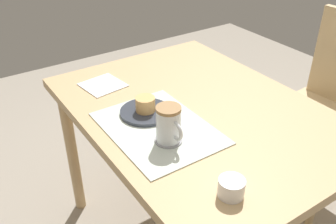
% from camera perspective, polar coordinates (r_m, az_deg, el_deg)
% --- Properties ---
extents(dining_table, '(1.08, 0.79, 0.71)m').
position_cam_1_polar(dining_table, '(1.39, 4.48, -2.27)').
color(dining_table, tan).
rests_on(dining_table, ground_plane).
extents(wooden_chair, '(0.44, 0.44, 0.91)m').
position_cam_1_polar(wooden_chair, '(1.94, 23.37, 1.25)').
color(wooden_chair, '#D1B27F').
rests_on(wooden_chair, ground_plane).
extents(placemat, '(0.42, 0.31, 0.00)m').
position_cam_1_polar(placemat, '(1.23, -1.55, -2.45)').
color(placemat, silver).
rests_on(placemat, dining_table).
extents(pastry_plate, '(0.18, 0.18, 0.01)m').
position_cam_1_polar(pastry_plate, '(1.30, -3.42, 0.02)').
color(pastry_plate, '#333842').
rests_on(pastry_plate, placemat).
extents(pastry, '(0.07, 0.07, 0.05)m').
position_cam_1_polar(pastry, '(1.29, -3.47, 1.21)').
color(pastry, '#E0A860').
rests_on(pastry, pastry_plate).
extents(coffee_coaster, '(0.09, 0.09, 0.00)m').
position_cam_1_polar(coffee_coaster, '(1.17, 0.06, -4.30)').
color(coffee_coaster, '#99999E').
rests_on(coffee_coaster, placemat).
extents(coffee_mug, '(0.11, 0.08, 0.12)m').
position_cam_1_polar(coffee_mug, '(1.13, 0.13, -1.87)').
color(coffee_mug, white).
rests_on(coffee_mug, coffee_coaster).
extents(paper_napkin, '(0.17, 0.17, 0.00)m').
position_cam_1_polar(paper_napkin, '(1.51, -9.89, 4.08)').
color(paper_napkin, white).
rests_on(paper_napkin, dining_table).
extents(sugar_bowl, '(0.07, 0.07, 0.05)m').
position_cam_1_polar(sugar_bowl, '(0.99, 9.62, -11.29)').
color(sugar_bowl, white).
rests_on(sugar_bowl, dining_table).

